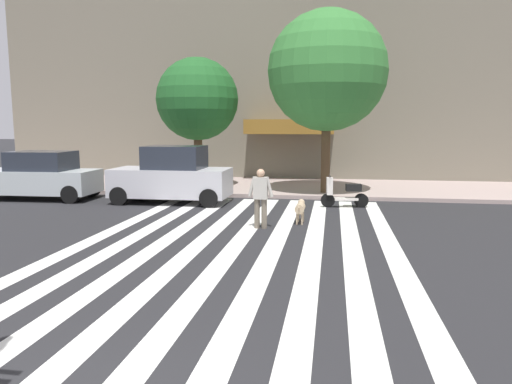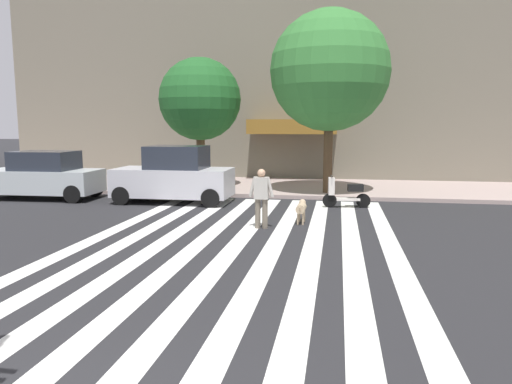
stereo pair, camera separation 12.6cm
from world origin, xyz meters
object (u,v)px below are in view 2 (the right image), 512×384
street_tree_middle (330,71)px  dog_on_leash (301,208)px  parked_car_near_curb (43,176)px  street_tree_nearest (200,100)px  parked_scooter (346,194)px  pedestrian_dog_walker (261,195)px  parked_car_behind_first (174,176)px

street_tree_middle → dog_on_leash: size_ratio=6.92×
parked_car_near_curb → dog_on_leash: parked_car_near_curb is taller
street_tree_nearest → street_tree_middle: street_tree_middle is taller
street_tree_middle → street_tree_nearest: bearing=170.4°
parked_scooter → pedestrian_dog_walker: size_ratio=1.00×
parked_car_near_curb → parked_car_behind_first: size_ratio=1.05×
pedestrian_dog_walker → dog_on_leash: bearing=41.7°
street_tree_middle → parked_car_near_curb: bearing=-166.9°
street_tree_middle → dog_on_leash: 7.06m
parked_car_behind_first → pedestrian_dog_walker: bearing=-45.1°
parked_scooter → street_tree_middle: (-0.71, 2.54, 4.41)m
street_tree_nearest → parked_car_near_curb: bearing=-147.1°
parked_scooter → street_tree_middle: bearing=105.7°
street_tree_nearest → parked_scooter: bearing=-29.2°
parked_car_behind_first → dog_on_leash: parked_car_behind_first is taller
street_tree_nearest → dog_on_leash: 8.74m
pedestrian_dog_walker → street_tree_nearest: bearing=117.8°
parked_car_behind_first → street_tree_middle: street_tree_middle is taller
parked_scooter → street_tree_middle: street_tree_middle is taller
parked_car_near_curb → dog_on_leash: bearing=-16.2°
parked_car_near_curb → parked_scooter: bearing=-0.2°
street_tree_nearest → pedestrian_dog_walker: (3.84, -7.30, -2.98)m
parked_car_near_curb → street_tree_nearest: (5.30, 3.43, 3.03)m
parked_scooter → pedestrian_dog_walker: 4.52m
street_tree_nearest → dog_on_leash: bearing=-52.7°
parked_car_near_curb → parked_car_behind_first: 5.29m
parked_car_behind_first → street_tree_middle: (5.49, 2.51, 3.92)m
parked_car_behind_first → street_tree_middle: 7.20m
street_tree_middle → dog_on_leash: street_tree_middle is taller
parked_car_behind_first → parked_car_near_curb: bearing=180.0°
parked_scooter → dog_on_leash: size_ratio=1.60×
parked_car_behind_first → pedestrian_dog_walker: parked_car_behind_first is taller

